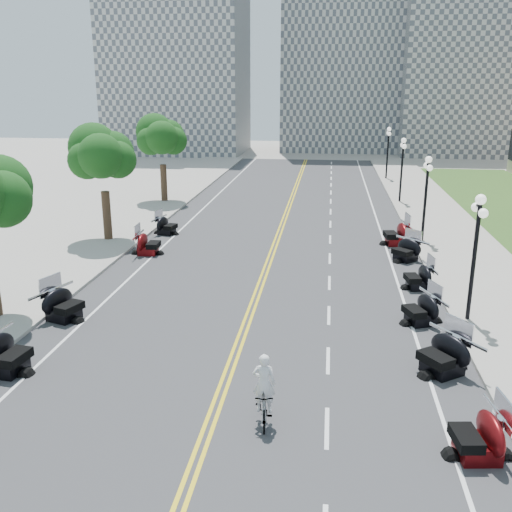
{
  "coord_description": "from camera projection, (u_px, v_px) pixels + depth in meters",
  "views": [
    {
      "loc": [
        3.01,
        -17.65,
        8.92
      ],
      "look_at": [
        0.05,
        5.33,
        2.0
      ],
      "focal_mm": 40.0,
      "sensor_mm": 36.0,
      "label": 1
    }
  ],
  "objects": [
    {
      "name": "ground",
      "position": [
        235.0,
        355.0,
        19.69
      ],
      "size": [
        160.0,
        160.0,
        0.0
      ],
      "primitive_type": "plane",
      "color": "gray"
    },
    {
      "name": "road",
      "position": [
        267.0,
        267.0,
        29.19
      ],
      "size": [
        16.0,
        90.0,
        0.01
      ],
      "primitive_type": "cube",
      "color": "#333335",
      "rests_on": "ground"
    },
    {
      "name": "centerline_yellow_a",
      "position": [
        264.0,
        267.0,
        29.21
      ],
      "size": [
        0.12,
        90.0,
        0.0
      ],
      "primitive_type": "cube",
      "color": "yellow",
      "rests_on": "road"
    },
    {
      "name": "centerline_yellow_b",
      "position": [
        269.0,
        267.0,
        29.18
      ],
      "size": [
        0.12,
        90.0,
        0.0
      ],
      "primitive_type": "cube",
      "color": "yellow",
      "rests_on": "road"
    },
    {
      "name": "edge_line_north",
      "position": [
        394.0,
        272.0,
        28.41
      ],
      "size": [
        0.12,
        90.0,
        0.0
      ],
      "primitive_type": "cube",
      "color": "white",
      "rests_on": "road"
    },
    {
      "name": "edge_line_south",
      "position": [
        146.0,
        262.0,
        29.98
      ],
      "size": [
        0.12,
        90.0,
        0.0
      ],
      "primitive_type": "cube",
      "color": "white",
      "rests_on": "road"
    },
    {
      "name": "lane_dash_5",
      "position": [
        327.0,
        427.0,
        15.5
      ],
      "size": [
        0.12,
        2.0,
        0.0
      ],
      "primitive_type": "cube",
      "color": "white",
      "rests_on": "road"
    },
    {
      "name": "lane_dash_6",
      "position": [
        328.0,
        360.0,
        19.3
      ],
      "size": [
        0.12,
        2.0,
        0.0
      ],
      "primitive_type": "cube",
      "color": "white",
      "rests_on": "road"
    },
    {
      "name": "lane_dash_7",
      "position": [
        329.0,
        315.0,
        23.1
      ],
      "size": [
        0.12,
        2.0,
        0.0
      ],
      "primitive_type": "cube",
      "color": "white",
      "rests_on": "road"
    },
    {
      "name": "lane_dash_8",
      "position": [
        329.0,
        283.0,
        26.9
      ],
      "size": [
        0.12,
        2.0,
        0.0
      ],
      "primitive_type": "cube",
      "color": "white",
      "rests_on": "road"
    },
    {
      "name": "lane_dash_9",
      "position": [
        330.0,
        258.0,
        30.7
      ],
      "size": [
        0.12,
        2.0,
        0.0
      ],
      "primitive_type": "cube",
      "color": "white",
      "rests_on": "road"
    },
    {
      "name": "lane_dash_10",
      "position": [
        330.0,
        239.0,
        34.5
      ],
      "size": [
        0.12,
        2.0,
        0.0
      ],
      "primitive_type": "cube",
      "color": "white",
      "rests_on": "road"
    },
    {
      "name": "lane_dash_11",
      "position": [
        330.0,
        224.0,
        38.3
      ],
      "size": [
        0.12,
        2.0,
        0.0
      ],
      "primitive_type": "cube",
      "color": "white",
      "rests_on": "road"
    },
    {
      "name": "lane_dash_12",
      "position": [
        331.0,
        212.0,
        42.1
      ],
      "size": [
        0.12,
        2.0,
        0.0
      ],
      "primitive_type": "cube",
      "color": "white",
      "rests_on": "road"
    },
    {
      "name": "lane_dash_13",
      "position": [
        331.0,
        201.0,
        45.9
      ],
      "size": [
        0.12,
        2.0,
        0.0
      ],
      "primitive_type": "cube",
      "color": "white",
      "rests_on": "road"
    },
    {
      "name": "lane_dash_14",
      "position": [
        331.0,
        192.0,
        49.7
      ],
      "size": [
        0.12,
        2.0,
        0.0
      ],
      "primitive_type": "cube",
      "color": "white",
      "rests_on": "road"
    },
    {
      "name": "lane_dash_15",
      "position": [
        331.0,
        185.0,
        53.51
      ],
      "size": [
        0.12,
        2.0,
        0.0
      ],
      "primitive_type": "cube",
      "color": "white",
      "rests_on": "road"
    },
    {
      "name": "lane_dash_16",
      "position": [
        331.0,
        178.0,
        57.31
      ],
      "size": [
        0.12,
        2.0,
        0.0
      ],
      "primitive_type": "cube",
      "color": "white",
      "rests_on": "road"
    },
    {
      "name": "lane_dash_17",
      "position": [
        331.0,
        173.0,
        61.11
      ],
      "size": [
        0.12,
        2.0,
        0.0
      ],
      "primitive_type": "cube",
      "color": "white",
      "rests_on": "road"
    },
    {
      "name": "lane_dash_18",
      "position": [
        331.0,
        168.0,
        64.91
      ],
      "size": [
        0.12,
        2.0,
        0.0
      ],
      "primitive_type": "cube",
      "color": "white",
      "rests_on": "road"
    },
    {
      "name": "lane_dash_19",
      "position": [
        331.0,
        163.0,
        68.71
      ],
      "size": [
        0.12,
        2.0,
        0.0
      ],
      "primitive_type": "cube",
      "color": "white",
      "rests_on": "road"
    },
    {
      "name": "sidewalk_north",
      "position": [
        480.0,
        274.0,
        27.89
      ],
      "size": [
        5.0,
        90.0,
        0.15
      ],
      "primitive_type": "cube",
      "color": "#9E9991",
      "rests_on": "ground"
    },
    {
      "name": "sidewalk_south",
      "position": [
        72.0,
        258.0,
        30.46
      ],
      "size": [
        5.0,
        90.0,
        0.15
      ],
      "primitive_type": "cube",
      "color": "#9E9991",
      "rests_on": "ground"
    },
    {
      "name": "distant_block_a",
      "position": [
        178.0,
        55.0,
        77.09
      ],
      "size": [
        18.0,
        14.0,
        26.0
      ],
      "primitive_type": "cube",
      "color": "gray",
      "rests_on": "ground"
    },
    {
      "name": "distant_block_b",
      "position": [
        341.0,
        41.0,
        79.52
      ],
      "size": [
        16.0,
        12.0,
        30.0
      ],
      "primitive_type": "cube",
      "color": "gray",
      "rests_on": "ground"
    },
    {
      "name": "distant_block_c",
      "position": [
        477.0,
        70.0,
        75.61
      ],
      "size": [
        20.0,
        14.0,
        22.0
      ],
      "primitive_type": "cube",
      "color": "gray",
      "rests_on": "ground"
    },
    {
      "name": "street_lamp_2",
      "position": [
        474.0,
        259.0,
        21.69
      ],
      "size": [
        0.5,
        1.2,
        4.9
      ],
      "primitive_type": null,
      "color": "black",
      "rests_on": "sidewalk_north"
    },
    {
      "name": "street_lamp_3",
      "position": [
        425.0,
        199.0,
        33.1
      ],
      "size": [
        0.5,
        1.2,
        4.9
      ],
      "primitive_type": null,
      "color": "black",
      "rests_on": "sidewalk_north"
    },
    {
      "name": "street_lamp_4",
      "position": [
        402.0,
        170.0,
        44.5
      ],
      "size": [
        0.5,
        1.2,
        4.9
      ],
      "primitive_type": null,
      "color": "black",
      "rests_on": "sidewalk_north"
    },
    {
      "name": "street_lamp_5",
      "position": [
        388.0,
        153.0,
        55.9
      ],
      "size": [
        0.5,
        1.2,
        4.9
      ],
      "primitive_type": null,
      "color": "black",
      "rests_on": "sidewalk_north"
    },
    {
      "name": "tree_3",
      "position": [
        103.0,
        161.0,
        32.86
      ],
      "size": [
        4.8,
        4.8,
        9.2
      ],
      "primitive_type": null,
      "color": "#235619",
      "rests_on": "sidewalk_south"
    },
    {
      "name": "tree_4",
      "position": [
        162.0,
        142.0,
        44.27
      ],
      "size": [
        4.8,
        4.8,
        9.2
      ],
      "primitive_type": null,
      "color": "#235619",
      "rests_on": "sidewalk_south"
    },
    {
      "name": "motorcycle_n_4",
      "position": [
        479.0,
        433.0,
        14.11
      ],
      "size": [
        2.17,
        2.17,
        1.35
      ],
      "primitive_type": null,
      "rotation": [
        0.0,
        0.0,
        -1.43
      ],
      "color": "#590A0C",
      "rests_on": "road"
    },
    {
      "name": "motorcycle_n_5",
      "position": [
        443.0,
        353.0,
        18.27
      ],
      "size": [
        2.87,
        2.87,
        1.44
      ],
      "primitive_type": null,
      "rotation": [
        0.0,
        0.0,
        -0.95
      ],
      "color": "black",
      "rests_on": "road"
    },
    {
      "name": "motorcycle_n_6",
      "position": [
        421.0,
        308.0,
        22.14
      ],
      "size": [
        2.42,
        2.42,
        1.31
      ],
      "primitive_type": null,
      "rotation": [
        0.0,
        0.0,
        -1.2
      ],
      "color": "black",
      "rests_on": "road"
    },
    {
      "name": "motorcycle_n_7",
      "position": [
        419.0,
        276.0,
        25.96
      ],
      "size": [
        2.1,
        2.1,
        1.27
      ],
      "primitive_type": null,
      "rotation": [
        0.0,
        0.0,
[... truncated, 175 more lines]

